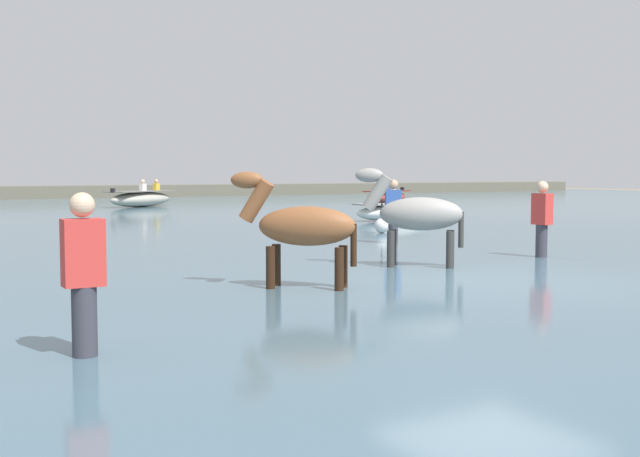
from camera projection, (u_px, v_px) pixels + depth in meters
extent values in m
plane|color=#84755B|center=(491.00, 306.00, 10.67)|extent=(120.00, 120.00, 0.00)
cube|color=#476675|center=(212.00, 239.00, 19.35)|extent=(90.00, 90.00, 0.31)
ellipsoid|color=gray|center=(421.00, 214.00, 12.39)|extent=(1.28, 1.17, 0.52)
cylinder|color=#31312F|center=(391.00, 259.00, 12.37)|extent=(0.12, 0.12, 0.88)
cylinder|color=#31312F|center=(392.00, 257.00, 12.67)|extent=(0.12, 0.12, 0.88)
cylinder|color=#31312F|center=(450.00, 260.00, 12.20)|extent=(0.12, 0.12, 0.88)
cylinder|color=#31312F|center=(450.00, 258.00, 12.51)|extent=(0.12, 0.12, 0.88)
cylinder|color=gray|center=(378.00, 193.00, 12.49)|extent=(0.50, 0.46, 0.59)
ellipsoid|color=gray|center=(369.00, 175.00, 12.49)|extent=(0.46, 0.43, 0.22)
cylinder|color=#31312F|center=(461.00, 230.00, 12.29)|extent=(0.08, 0.08, 0.56)
ellipsoid|color=brown|center=(307.00, 226.00, 10.10)|extent=(1.24, 1.14, 0.50)
cylinder|color=black|center=(271.00, 280.00, 10.08)|extent=(0.12, 0.12, 0.85)
cylinder|color=black|center=(276.00, 277.00, 10.38)|extent=(0.12, 0.12, 0.85)
cylinder|color=black|center=(339.00, 282.00, 9.91)|extent=(0.12, 0.12, 0.85)
cylinder|color=black|center=(343.00, 279.00, 10.21)|extent=(0.12, 0.12, 0.85)
cylinder|color=brown|center=(257.00, 201.00, 10.20)|extent=(0.48, 0.45, 0.58)
ellipsoid|color=brown|center=(247.00, 180.00, 10.21)|extent=(0.44, 0.42, 0.22)
cylinder|color=black|center=(354.00, 245.00, 10.00)|extent=(0.08, 0.08, 0.54)
ellipsoid|color=#B2AD9E|center=(141.00, 199.00, 33.53)|extent=(3.64, 2.95, 0.63)
cube|color=slate|center=(141.00, 191.00, 33.51)|extent=(3.49, 2.83, 0.04)
cube|color=black|center=(113.00, 190.00, 31.96)|extent=(0.19, 0.20, 0.18)
cube|color=gold|center=(156.00, 187.00, 34.39)|extent=(0.32, 0.29, 0.30)
sphere|color=tan|center=(156.00, 181.00, 34.37)|extent=(0.18, 0.18, 0.18)
cube|color=white|center=(143.00, 187.00, 33.45)|extent=(0.32, 0.29, 0.30)
sphere|color=beige|center=(143.00, 182.00, 33.43)|extent=(0.18, 0.18, 0.18)
ellipsoid|color=silver|center=(393.00, 213.00, 23.94)|extent=(2.51, 0.98, 0.49)
cube|color=gray|center=(393.00, 204.00, 23.92)|extent=(2.41, 0.94, 0.04)
cube|color=gold|center=(393.00, 198.00, 23.91)|extent=(0.27, 0.19, 0.30)
sphere|color=beige|center=(393.00, 190.00, 23.89)|extent=(0.18, 0.18, 0.18)
ellipsoid|color=#BC382D|center=(387.00, 197.00, 37.46)|extent=(3.03, 2.07, 0.55)
cube|color=maroon|center=(387.00, 191.00, 37.44)|extent=(2.91, 1.99, 0.04)
cube|color=black|center=(402.00, 189.00, 38.54)|extent=(0.17, 0.19, 0.18)
cube|color=#3356A8|center=(387.00, 187.00, 37.43)|extent=(0.31, 0.27, 0.30)
sphere|color=tan|center=(387.00, 182.00, 37.41)|extent=(0.18, 0.18, 0.18)
cylinder|color=#383842|center=(393.00, 237.00, 16.44)|extent=(0.20, 0.20, 0.88)
cube|color=#3356A8|center=(393.00, 203.00, 16.39)|extent=(0.38, 0.32, 0.54)
sphere|color=tan|center=(393.00, 184.00, 16.36)|extent=(0.20, 0.20, 0.20)
cylinder|color=#383842|center=(541.00, 250.00, 13.80)|extent=(0.20, 0.20, 0.88)
cube|color=red|center=(542.00, 209.00, 13.75)|extent=(0.22, 0.33, 0.54)
sphere|color=beige|center=(543.00, 187.00, 13.73)|extent=(0.20, 0.20, 0.20)
cylinder|color=#383842|center=(85.00, 341.00, 6.40)|extent=(0.20, 0.20, 0.88)
cube|color=red|center=(83.00, 253.00, 6.34)|extent=(0.32, 0.20, 0.54)
sphere|color=beige|center=(82.00, 205.00, 6.32)|extent=(0.20, 0.20, 0.20)
sphere|color=silver|center=(382.00, 226.00, 19.24)|extent=(0.36, 0.36, 0.36)
cylinder|color=black|center=(382.00, 209.00, 19.21)|extent=(0.04, 0.04, 0.46)
cube|color=#605B4C|center=(21.00, 195.00, 43.51)|extent=(80.00, 2.40, 1.00)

